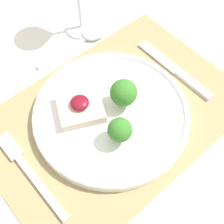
{
  "coord_description": "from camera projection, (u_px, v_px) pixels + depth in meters",
  "views": [
    {
      "loc": [
        -0.2,
        -0.23,
        1.26
      ],
      "look_at": [
        -0.01,
        -0.0,
        0.78
      ],
      "focal_mm": 50.0,
      "sensor_mm": 36.0,
      "label": 1
    }
  ],
  "objects": [
    {
      "name": "fork",
      "position": [
        27.0,
        169.0,
        0.53
      ],
      "size": [
        0.02,
        0.19,
        0.01
      ],
      "rotation": [
        0.0,
        0.0,
        -0.0
      ],
      "color": "silver",
      "rests_on": "placemat"
    },
    {
      "name": "knife",
      "position": [
        179.0,
        73.0,
        0.64
      ],
      "size": [
        0.02,
        0.19,
        0.01
      ],
      "rotation": [
        0.0,
        0.0,
        0.02
      ],
      "color": "silver",
      "rests_on": "placemat"
    },
    {
      "name": "dining_table",
      "position": [
        114.0,
        134.0,
        0.66
      ],
      "size": [
        1.54,
        1.22,
        0.76
      ],
      "color": "white",
      "rests_on": "ground_plane"
    },
    {
      "name": "placemat",
      "position": [
        114.0,
        115.0,
        0.59
      ],
      "size": [
        0.48,
        0.33,
        0.0
      ],
      "primitive_type": "cube",
      "color": "#9E895B",
      "rests_on": "dining_table"
    },
    {
      "name": "dinner_plate",
      "position": [
        111.0,
        113.0,
        0.57
      ],
      "size": [
        0.29,
        0.29,
        0.08
      ],
      "color": "white",
      "rests_on": "placemat"
    },
    {
      "name": "ground_plane",
      "position": [
        113.0,
        214.0,
        1.24
      ],
      "size": [
        8.0,
        8.0,
        0.0
      ],
      "primitive_type": "plane",
      "color": "gray"
    },
    {
      "name": "spoon",
      "position": [
        88.0,
        36.0,
        0.69
      ],
      "size": [
        0.18,
        0.05,
        0.02
      ],
      "rotation": [
        0.0,
        0.0,
        0.04
      ],
      "color": "silver",
      "rests_on": "dining_table"
    }
  ]
}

